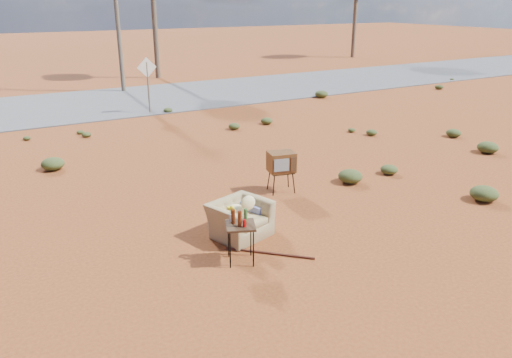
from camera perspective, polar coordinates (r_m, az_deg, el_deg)
ground at (r=9.45m, az=2.68°, el=-7.02°), size 140.00×140.00×0.00m
highway at (r=22.96m, az=-18.00°, el=8.20°), size 140.00×7.00×0.04m
armchair at (r=9.52m, az=-1.56°, el=-3.94°), size 1.35×1.11×0.92m
tv_unit at (r=11.55m, az=2.93°, el=1.90°), size 0.69×0.60×0.96m
side_table at (r=8.43m, az=-2.03°, el=-5.00°), size 0.64×0.64×0.99m
rusty_bar at (r=8.95m, az=1.56°, el=-8.47°), size 1.20×1.15×0.04m
road_sign at (r=20.22m, az=-12.32°, el=11.52°), size 0.78×0.06×2.19m
utility_pole_center at (r=25.45m, az=-15.72°, el=18.86°), size 1.40×0.20×8.00m
scrub_patch at (r=12.78m, az=-11.14°, el=0.60°), size 17.49×8.07×0.33m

